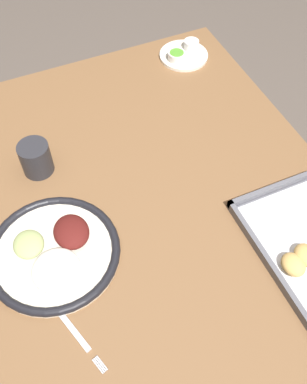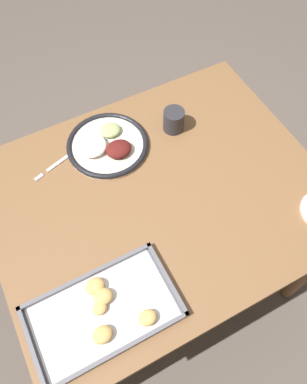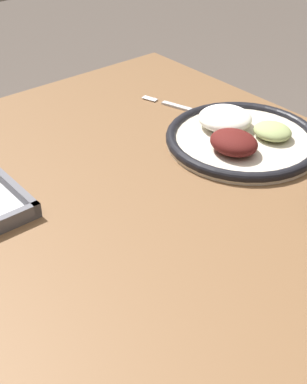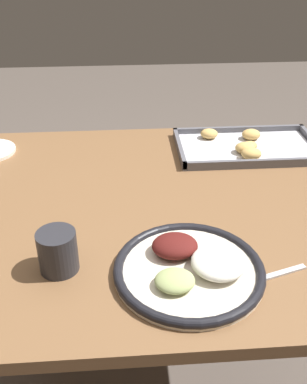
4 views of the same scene
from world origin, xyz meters
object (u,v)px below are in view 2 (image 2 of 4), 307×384
at_px(dinner_plate, 107,145).
at_px(baking_tray, 105,311).
at_px(fork, 61,161).
at_px(drinking_cup, 174,120).

relative_size(dinner_plate, baking_tray, 0.70).
bearing_deg(baking_tray, dinner_plate, -114.68).
bearing_deg(dinner_plate, fork, -6.15).
xyz_separation_m(dinner_plate, drinking_cup, (-0.26, 0.03, 0.03)).
xyz_separation_m(baking_tray, drinking_cup, (-0.51, -0.51, 0.03)).
xyz_separation_m(dinner_plate, baking_tray, (0.25, 0.54, -0.00)).
xyz_separation_m(fork, drinking_cup, (-0.43, 0.05, 0.04)).
xyz_separation_m(dinner_plate, fork, (0.17, -0.02, -0.01)).
distance_m(dinner_plate, drinking_cup, 0.27).
relative_size(fork, baking_tray, 0.48).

